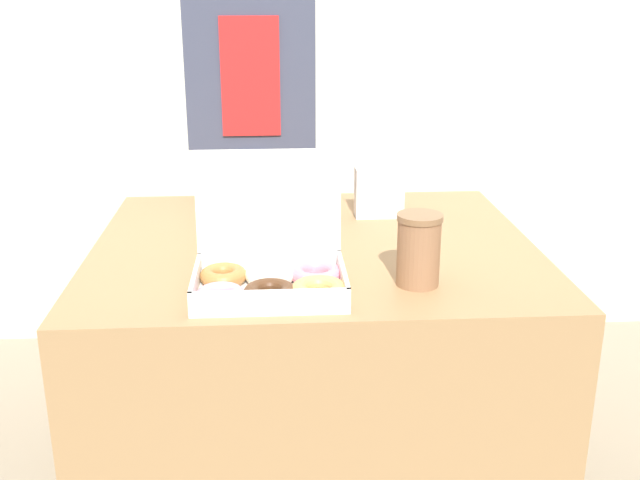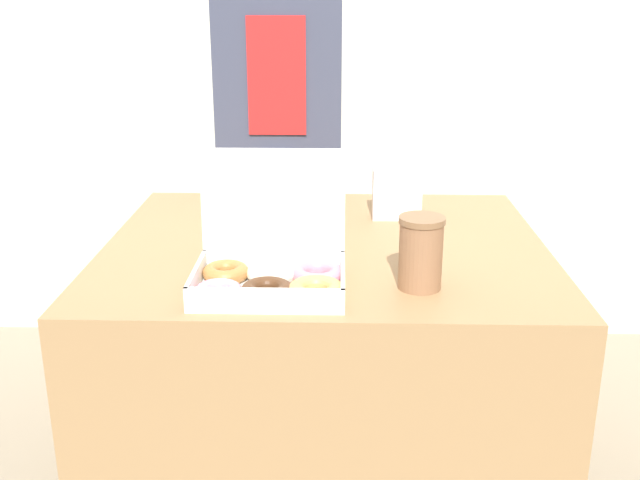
{
  "view_description": "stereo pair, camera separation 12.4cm",
  "coord_description": "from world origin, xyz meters",
  "px_view_note": "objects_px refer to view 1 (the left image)",
  "views": [
    {
      "loc": [
        -0.09,
        -1.64,
        1.27
      ],
      "look_at": [
        -0.0,
        -0.28,
        0.81
      ],
      "focal_mm": 42.0,
      "sensor_mm": 36.0,
      "label": 1
    },
    {
      "loc": [
        0.03,
        -1.65,
        1.27
      ],
      "look_at": [
        -0.0,
        -0.28,
        0.81
      ],
      "focal_mm": 42.0,
      "sensor_mm": 36.0,
      "label": 2
    }
  ],
  "objects_px": {
    "donut_box": "(273,274)",
    "napkin_holder": "(379,193)",
    "coffee_cup": "(419,249)",
    "person_customer": "(252,122)"
  },
  "relations": [
    {
      "from": "donut_box",
      "to": "coffee_cup",
      "type": "height_order",
      "value": "donut_box"
    },
    {
      "from": "donut_box",
      "to": "coffee_cup",
      "type": "xyz_separation_m",
      "value": [
        0.29,
        0.02,
        0.04
      ]
    },
    {
      "from": "napkin_holder",
      "to": "coffee_cup",
      "type": "bearing_deg",
      "value": -88.46
    },
    {
      "from": "coffee_cup",
      "to": "donut_box",
      "type": "bearing_deg",
      "value": -176.45
    },
    {
      "from": "donut_box",
      "to": "person_customer",
      "type": "distance_m",
      "value": 0.93
    },
    {
      "from": "coffee_cup",
      "to": "napkin_holder",
      "type": "bearing_deg",
      "value": 91.54
    },
    {
      "from": "person_customer",
      "to": "donut_box",
      "type": "bearing_deg",
      "value": -86.51
    },
    {
      "from": "donut_box",
      "to": "coffee_cup",
      "type": "bearing_deg",
      "value": 3.55
    },
    {
      "from": "donut_box",
      "to": "napkin_holder",
      "type": "xyz_separation_m",
      "value": [
        0.28,
        0.49,
        0.03
      ]
    },
    {
      "from": "person_customer",
      "to": "coffee_cup",
      "type": "bearing_deg",
      "value": -69.02
    }
  ]
}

